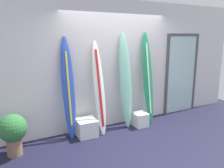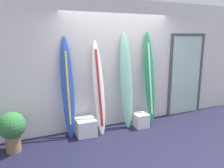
% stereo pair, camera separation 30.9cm
% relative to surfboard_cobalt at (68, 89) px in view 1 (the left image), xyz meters
% --- Properties ---
extents(ground, '(8.00, 8.00, 0.04)m').
position_rel_surfboard_cobalt_xyz_m(ground, '(1.17, -1.01, -1.03)').
color(ground, '#1A1A31').
extents(wall_back, '(7.20, 0.20, 2.80)m').
position_rel_surfboard_cobalt_xyz_m(wall_back, '(1.17, 0.29, 0.39)').
color(wall_back, silver).
rests_on(wall_back, ground).
extents(surfboard_cobalt, '(0.25, 0.36, 2.03)m').
position_rel_surfboard_cobalt_xyz_m(surfboard_cobalt, '(0.00, 0.00, 0.00)').
color(surfboard_cobalt, '#2648B2').
rests_on(surfboard_cobalt, ground).
extents(surfboard_ivory, '(0.23, 0.45, 1.94)m').
position_rel_surfboard_cobalt_xyz_m(surfboard_ivory, '(0.63, -0.07, -0.06)').
color(surfboard_ivory, silver).
rests_on(surfboard_ivory, ground).
extents(surfboard_seafoam, '(0.29, 0.36, 2.10)m').
position_rel_surfboard_cobalt_xyz_m(surfboard_seafoam, '(1.29, -0.03, 0.02)').
color(surfboard_seafoam, '#7BC0A9').
rests_on(surfboard_seafoam, ground).
extents(surfboard_emerald, '(0.27, 0.44, 2.13)m').
position_rel_surfboard_cobalt_xyz_m(surfboard_emerald, '(1.88, -0.06, 0.04)').
color(surfboard_emerald, '#1D8150').
rests_on(surfboard_emerald, ground).
extents(display_block_left, '(0.31, 0.31, 0.31)m').
position_rel_surfboard_cobalt_xyz_m(display_block_left, '(1.58, -0.21, -0.86)').
color(display_block_left, white).
rests_on(display_block_left, ground).
extents(display_block_center, '(0.41, 0.41, 0.35)m').
position_rel_surfboard_cobalt_xyz_m(display_block_center, '(0.31, -0.11, -0.84)').
color(display_block_center, silver).
rests_on(display_block_center, ground).
extents(glass_door, '(1.06, 0.06, 2.08)m').
position_rel_surfboard_cobalt_xyz_m(glass_door, '(3.14, 0.17, 0.06)').
color(glass_door, silver).
rests_on(glass_door, ground).
extents(potted_plant, '(0.48, 0.48, 0.73)m').
position_rel_surfboard_cobalt_xyz_m(potted_plant, '(-1.06, -0.24, -0.57)').
color(potted_plant, '#846348').
rests_on(potted_plant, ground).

